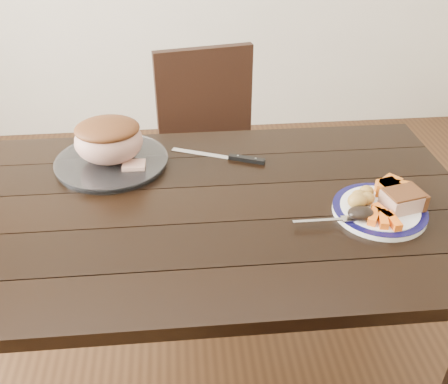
{
  "coord_description": "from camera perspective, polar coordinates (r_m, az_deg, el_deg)",
  "views": [
    {
      "loc": [
        -0.03,
        -1.16,
        1.57
      ],
      "look_at": [
        0.08,
        -0.02,
        0.8
      ],
      "focal_mm": 40.0,
      "sensor_mm": 36.0,
      "label": 1
    }
  ],
  "objects": [
    {
      "name": "roast_joint",
      "position": [
        1.61,
        -13.03,
        5.67
      ],
      "size": [
        0.21,
        0.18,
        0.14
      ],
      "primitive_type": "ellipsoid",
      "color": "tan",
      "rests_on": "serving_platter"
    },
    {
      "name": "carving_knife",
      "position": [
        1.64,
        1.26,
        3.94
      ],
      "size": [
        0.3,
        0.14,
        0.01
      ],
      "rotation": [
        0.0,
        0.0,
        -0.4
      ],
      "color": "silver",
      "rests_on": "dining_table"
    },
    {
      "name": "plate_rim",
      "position": [
        1.44,
        17.38,
        -1.78
      ],
      "size": [
        0.26,
        0.26,
        0.02
      ],
      "primitive_type": "torus",
      "color": "#0C0A36",
      "rests_on": "dinner_plate"
    },
    {
      "name": "serving_platter",
      "position": [
        1.64,
        -12.69,
        3.29
      ],
      "size": [
        0.35,
        0.35,
        0.02
      ],
      "primitive_type": "cylinder",
      "color": "white",
      "rests_on": "dining_table"
    },
    {
      "name": "chair_far",
      "position": [
        2.17,
        -1.41,
        5.03
      ],
      "size": [
        0.49,
        0.5,
        0.93
      ],
      "rotation": [
        0.0,
        0.0,
        3.33
      ],
      "color": "black",
      "rests_on": "ground"
    },
    {
      "name": "pork_slice",
      "position": [
        1.45,
        19.72,
        -0.9
      ],
      "size": [
        0.12,
        0.1,
        0.04
      ],
      "primitive_type": "cube",
      "rotation": [
        0.0,
        0.0,
        0.23
      ],
      "color": "tan",
      "rests_on": "dinner_plate"
    },
    {
      "name": "dinner_plate",
      "position": [
        1.45,
        17.33,
        -2.06
      ],
      "size": [
        0.26,
        0.26,
        0.02
      ],
      "primitive_type": "cylinder",
      "color": "white",
      "rests_on": "dining_table"
    },
    {
      "name": "cut_slice",
      "position": [
        1.58,
        -10.24,
        2.97
      ],
      "size": [
        0.07,
        0.06,
        0.02
      ],
      "primitive_type": "cube",
      "rotation": [
        0.0,
        0.0,
        -0.04
      ],
      "color": "tan",
      "rests_on": "serving_platter"
    },
    {
      "name": "dining_table",
      "position": [
        1.48,
        -3.17,
        -4.34
      ],
      "size": [
        1.6,
        0.91,
        0.75
      ],
      "rotation": [
        0.0,
        0.0,
        -0.01
      ],
      "color": "black",
      "rests_on": "ground"
    },
    {
      "name": "ground",
      "position": [
        1.96,
        -2.54,
        -19.66
      ],
      "size": [
        4.0,
        4.0,
        0.0
      ],
      "primitive_type": "plane",
      "color": "#472B16",
      "rests_on": "ground"
    },
    {
      "name": "roasted_potatoes",
      "position": [
        1.43,
        15.43,
        -0.61
      ],
      "size": [
        0.09,
        0.09,
        0.04
      ],
      "color": "gold",
      "rests_on": "dinner_plate"
    },
    {
      "name": "dark_mushroom",
      "position": [
        1.38,
        15.36,
        -2.33
      ],
      "size": [
        0.07,
        0.05,
        0.03
      ],
      "primitive_type": "ellipsoid",
      "color": "black",
      "rests_on": "dinner_plate"
    },
    {
      "name": "carrot_batons",
      "position": [
        1.39,
        17.7,
        -2.75
      ],
      "size": [
        0.08,
        0.11,
        0.02
      ],
      "color": "orange",
      "rests_on": "dinner_plate"
    },
    {
      "name": "fork",
      "position": [
        1.36,
        12.11,
        -3.18
      ],
      "size": [
        0.18,
        0.03,
        0.0
      ],
      "rotation": [
        0.0,
        0.0,
        -0.0
      ],
      "color": "silver",
      "rests_on": "dinner_plate"
    },
    {
      "name": "pumpkin_wedges",
      "position": [
        1.5,
        18.55,
        0.46
      ],
      "size": [
        0.1,
        0.09,
        0.04
      ],
      "color": "orange",
      "rests_on": "dinner_plate"
    }
  ]
}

